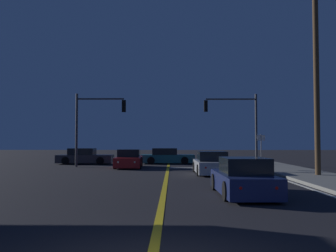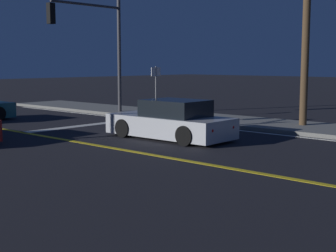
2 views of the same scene
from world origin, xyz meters
The scene contains 12 objects.
lane_line_center centered at (0.00, 11.54, 0.01)m, with size 0.20×39.24×0.01m, color gold.
lane_line_edge_right centered at (5.87, 11.54, 0.01)m, with size 0.16×39.24×0.01m, color silver.
stop_bar centered at (3.06, 21.58, 0.01)m, with size 6.12×0.50×0.01m, color silver.
car_mid_block_teal centered at (-0.16, 26.62, 0.58)m, with size 4.63×2.01×1.34m.
car_distant_tail_silver centered at (2.62, 16.58, 0.58)m, with size 2.00×4.52×1.34m.
car_far_approaching_red centered at (-2.88, 21.79, 0.58)m, with size 2.04×4.20×1.34m.
car_lead_oncoming_navy centered at (2.84, 7.92, 0.58)m, with size 1.92×4.48×1.34m.
car_parked_curb_charcoal centered at (-7.19, 26.19, 0.58)m, with size 4.71×1.99×1.34m.
traffic_signal_near_right centered at (5.41, 23.88, 3.80)m, with size 4.20×0.28×5.67m.
traffic_signal_far_left centered at (-5.55, 22.48, 3.69)m, with size 3.80×0.28×5.54m.
utility_pole_right centered at (8.02, 14.43, 5.89)m, with size 1.41×0.29×11.43m.
street_sign_corner centered at (6.62, 21.08, 1.63)m, with size 0.56×0.07×2.43m.
Camera 1 is at (0.33, -5.28, 1.90)m, focal length 39.53 mm.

